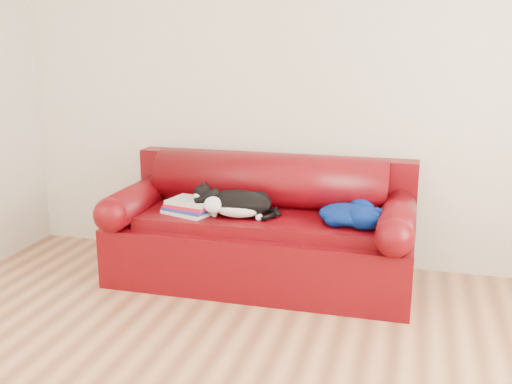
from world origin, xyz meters
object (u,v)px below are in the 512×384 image
cat (238,204)px  blanket (351,214)px  sofa_base (261,248)px  book_stack (191,206)px

cat → blanket: size_ratio=1.29×
sofa_base → blanket: blanket is taller
sofa_base → cat: bearing=-135.2°
sofa_base → cat: (-0.13, -0.13, 0.35)m
book_stack → blanket: bearing=2.8°
sofa_base → cat: cat is taller
sofa_base → book_stack: 0.58m
sofa_base → cat: size_ratio=3.25×
sofa_base → book_stack: book_stack is taller
book_stack → cat: cat is taller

